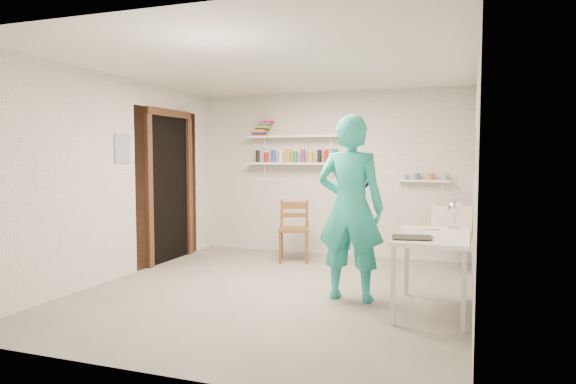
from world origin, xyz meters
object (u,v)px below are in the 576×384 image
(wooden_chair, at_px, (294,230))
(desk_lamp, at_px, (455,208))
(man, at_px, (350,208))
(wall_clock, at_px, (355,176))
(belfast_sink, at_px, (452,216))
(work_table, at_px, (432,274))

(wooden_chair, height_order, desk_lamp, desk_lamp)
(man, bearing_deg, wall_clock, -87.32)
(wooden_chair, bearing_deg, desk_lamp, -48.48)
(wooden_chair, bearing_deg, belfast_sink, -12.99)
(wall_clock, bearing_deg, wooden_chair, 131.29)
(man, height_order, desk_lamp, man)
(belfast_sink, xyz_separation_m, man, (-0.92, -1.74, 0.24))
(belfast_sink, distance_m, desk_lamp, 1.48)
(belfast_sink, distance_m, man, 1.98)
(wall_clock, relative_size, desk_lamp, 2.47)
(wall_clock, relative_size, wooden_chair, 0.38)
(belfast_sink, height_order, man, man)
(man, bearing_deg, wooden_chair, -52.72)
(belfast_sink, relative_size, wooden_chair, 0.67)
(belfast_sink, height_order, wooden_chair, wooden_chair)
(belfast_sink, distance_m, work_table, 1.93)
(belfast_sink, distance_m, wall_clock, 1.86)
(wooden_chair, distance_m, desk_lamp, 2.56)
(belfast_sink, height_order, work_table, belfast_sink)
(work_table, bearing_deg, wooden_chair, 138.40)
(wooden_chair, relative_size, desk_lamp, 6.53)
(man, relative_size, work_table, 1.71)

